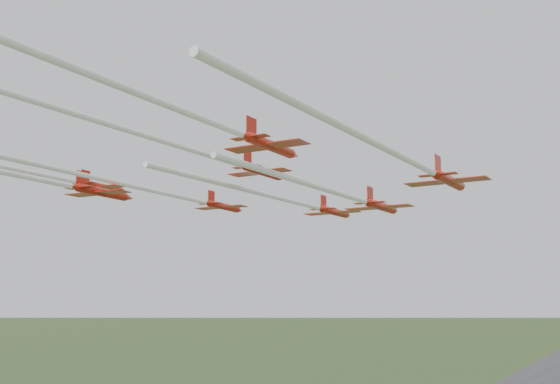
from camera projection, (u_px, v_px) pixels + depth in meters
The scene contains 6 objects.
jet_lead at pixel (302, 204), 98.12m from camera, with size 9.85×53.91×2.96m.
jet_row2_left at pixel (175, 196), 85.94m from camera, with size 8.43×51.80×2.49m.
jet_row2_right at pixel (355, 198), 79.52m from camera, with size 9.32×44.97×2.80m.
jet_row3_mid at pixel (162, 141), 64.34m from camera, with size 8.40×69.32×2.52m.
jet_row3_right at pixel (415, 163), 60.52m from camera, with size 9.11×50.84×2.74m.
jet_row4_right at pixel (214, 124), 54.53m from camera, with size 8.67×45.64×2.59m.
Camera 1 is at (46.46, -77.57, 37.97)m, focal length 40.00 mm.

